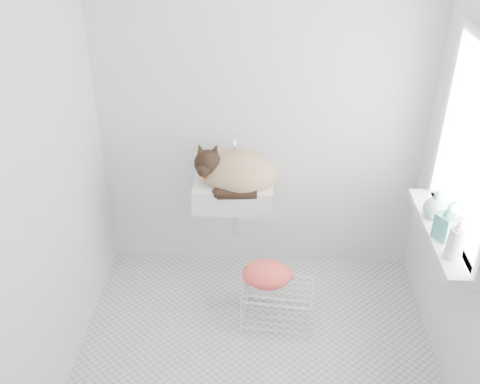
{
  "coord_description": "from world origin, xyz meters",
  "views": [
    {
      "loc": [
        0.01,
        -2.35,
        2.58
      ],
      "look_at": [
        -0.12,
        0.5,
        0.88
      ],
      "focal_mm": 40.92,
      "sensor_mm": 36.0,
      "label": 1
    }
  ],
  "objects_px": {
    "sink": "(234,177)",
    "bottle_a": "(452,257)",
    "bottle_c": "(433,216)",
    "cat": "(235,173)",
    "wire_rack": "(278,302)",
    "bottle_b": "(443,238)"
  },
  "relations": [
    {
      "from": "bottle_c",
      "to": "wire_rack",
      "type": "bearing_deg",
      "value": 178.94
    },
    {
      "from": "sink",
      "to": "bottle_b",
      "type": "height_order",
      "value": "bottle_b"
    },
    {
      "from": "sink",
      "to": "bottle_a",
      "type": "distance_m",
      "value": 1.41
    },
    {
      "from": "bottle_c",
      "to": "sink",
      "type": "bearing_deg",
      "value": 160.53
    },
    {
      "from": "cat",
      "to": "bottle_b",
      "type": "xyz_separation_m",
      "value": [
        1.16,
        -0.61,
        -0.04
      ]
    },
    {
      "from": "cat",
      "to": "bottle_b",
      "type": "bearing_deg",
      "value": -15.25
    },
    {
      "from": "cat",
      "to": "bottle_c",
      "type": "distance_m",
      "value": 1.23
    },
    {
      "from": "cat",
      "to": "bottle_c",
      "type": "xyz_separation_m",
      "value": [
        1.16,
        -0.4,
        -0.04
      ]
    },
    {
      "from": "wire_rack",
      "to": "bottle_a",
      "type": "xyz_separation_m",
      "value": [
        0.87,
        -0.4,
        0.7
      ]
    },
    {
      "from": "bottle_a",
      "to": "bottle_c",
      "type": "xyz_separation_m",
      "value": [
        0.0,
        0.38,
        0.0
      ]
    },
    {
      "from": "sink",
      "to": "cat",
      "type": "xyz_separation_m",
      "value": [
        0.01,
        -0.02,
        0.04
      ]
    },
    {
      "from": "cat",
      "to": "wire_rack",
      "type": "height_order",
      "value": "cat"
    },
    {
      "from": "cat",
      "to": "wire_rack",
      "type": "xyz_separation_m",
      "value": [
        0.29,
        -0.38,
        -0.74
      ]
    },
    {
      "from": "bottle_c",
      "to": "cat",
      "type": "bearing_deg",
      "value": 161.19
    },
    {
      "from": "sink",
      "to": "wire_rack",
      "type": "distance_m",
      "value": 0.86
    },
    {
      "from": "wire_rack",
      "to": "bottle_b",
      "type": "bearing_deg",
      "value": -14.65
    },
    {
      "from": "bottle_a",
      "to": "bottle_b",
      "type": "relative_size",
      "value": 0.91
    },
    {
      "from": "cat",
      "to": "bottle_a",
      "type": "distance_m",
      "value": 1.4
    },
    {
      "from": "bottle_a",
      "to": "wire_rack",
      "type": "bearing_deg",
      "value": 155.53
    },
    {
      "from": "sink",
      "to": "bottle_a",
      "type": "bearing_deg",
      "value": -34.11
    },
    {
      "from": "sink",
      "to": "bottle_c",
      "type": "xyz_separation_m",
      "value": [
        1.17,
        -0.41,
        0.0
      ]
    },
    {
      "from": "wire_rack",
      "to": "bottle_c",
      "type": "height_order",
      "value": "bottle_c"
    }
  ]
}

